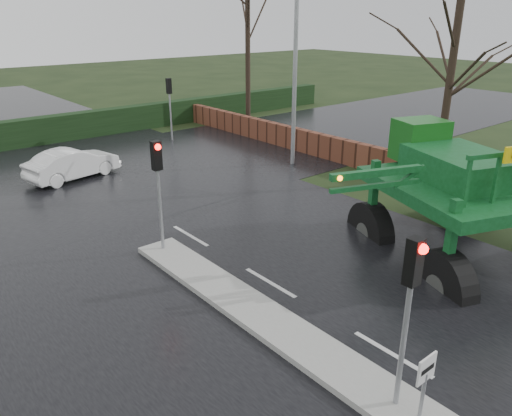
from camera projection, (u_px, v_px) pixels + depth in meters
ground at (392, 355)px, 10.80m from camera, size 140.00×140.00×0.00m
road_main at (160, 219)px, 17.95m from camera, size 14.00×80.00×0.02m
road_cross at (93, 179)px, 22.23m from camera, size 80.00×12.00×0.02m
median_island at (257, 313)px, 12.14m from camera, size 1.20×10.00×0.16m
hedge_row at (32, 132)px, 27.68m from camera, size 44.00×0.90×1.50m
brick_wall at (269, 132)px, 28.28m from camera, size 0.40×20.00×1.20m
keep_left_sign at (425, 378)px, 8.57m from camera, size 0.50×0.07×1.35m
traffic_signal_near at (411, 289)px, 8.36m from camera, size 0.26×0.33×3.52m
traffic_signal_mid at (158, 173)px, 14.43m from camera, size 0.26×0.33×3.52m
traffic_signal_far at (169, 95)px, 28.04m from camera, size 0.26×0.33×3.52m
street_light_right at (291, 35)px, 22.08m from camera, size 3.85×0.30×10.00m
tree_right_near at (453, 59)px, 20.05m from camera, size 5.60×5.60×9.64m
tree_right_far at (248, 20)px, 31.20m from camera, size 7.00×7.00×12.05m
crop_sprayer at (451, 197)px, 12.81m from camera, size 8.90×7.03×5.28m
white_sedan at (75, 179)px, 22.29m from camera, size 4.30×2.22×1.35m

